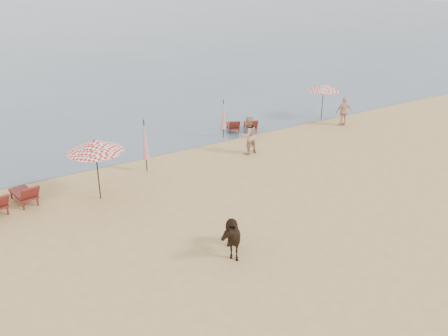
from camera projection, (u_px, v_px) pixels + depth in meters
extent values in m
plane|color=tan|center=(307.00, 253.00, 15.72)|extent=(120.00, 120.00, 0.00)
cube|color=maroon|center=(23.00, 194.00, 18.84)|extent=(0.87, 1.49, 0.08)
cube|color=maroon|center=(30.00, 194.00, 18.21)|extent=(0.72, 0.56, 0.61)
cube|color=maroon|center=(233.00, 126.00, 26.39)|extent=(1.00, 1.32, 0.07)
cube|color=maroon|center=(235.00, 125.00, 25.71)|extent=(0.67, 0.59, 0.52)
cube|color=maroon|center=(250.00, 125.00, 26.50)|extent=(1.00, 1.32, 0.07)
cube|color=maroon|center=(252.00, 124.00, 25.82)|extent=(0.67, 0.59, 0.52)
cylinder|color=black|center=(98.00, 172.00, 18.80)|extent=(0.05, 0.05, 2.23)
cone|color=red|center=(95.00, 146.00, 18.38)|extent=(2.13, 2.13, 0.46)
sphere|color=black|center=(94.00, 141.00, 18.30)|extent=(0.08, 0.08, 0.08)
cylinder|color=black|center=(322.00, 103.00, 27.92)|extent=(0.04, 0.04, 1.92)
cone|color=red|center=(324.00, 87.00, 27.56)|extent=(1.71, 1.71, 0.38)
sphere|color=black|center=(324.00, 84.00, 27.49)|extent=(0.07, 0.07, 0.07)
cylinder|color=black|center=(145.00, 146.00, 21.16)|extent=(0.05, 0.05, 2.35)
cone|color=red|center=(145.00, 140.00, 21.05)|extent=(0.29, 0.29, 1.76)
cylinder|color=black|center=(223.00, 119.00, 25.15)|extent=(0.04, 0.04, 2.02)
cone|color=red|center=(223.00, 114.00, 25.05)|extent=(0.25, 0.25, 1.51)
imported|color=black|center=(229.00, 235.00, 15.51)|extent=(1.25, 1.71, 1.31)
imported|color=tan|center=(248.00, 135.00, 23.21)|extent=(0.93, 0.75, 1.80)
imported|color=#E0A48C|center=(344.00, 112.00, 27.06)|extent=(0.99, 0.61, 1.58)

